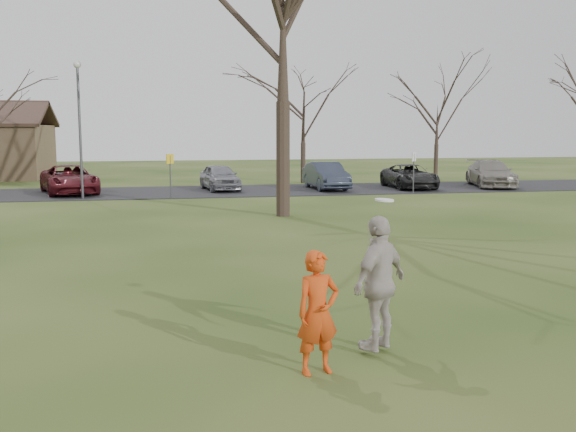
% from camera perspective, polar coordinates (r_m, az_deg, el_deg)
% --- Properties ---
extents(ground, '(120.00, 120.00, 0.00)m').
position_cam_1_polar(ground, '(9.23, 4.97, -12.57)').
color(ground, '#1E380F').
rests_on(ground, ground).
extents(parking_strip, '(62.00, 6.50, 0.04)m').
position_cam_1_polar(parking_strip, '(33.55, -7.02, 2.19)').
color(parking_strip, black).
rests_on(parking_strip, ground).
extents(player_defender, '(0.67, 0.51, 1.64)m').
position_cam_1_polar(player_defender, '(8.49, 2.67, -8.55)').
color(player_defender, '#CB3F10').
rests_on(player_defender, ground).
extents(car_2, '(3.63, 5.52, 1.41)m').
position_cam_1_polar(car_2, '(33.70, -18.82, 3.10)').
color(car_2, '#53131A').
rests_on(car_2, parking_strip).
extents(car_4, '(2.15, 4.19, 1.36)m').
position_cam_1_polar(car_4, '(34.03, -6.07, 3.46)').
color(car_4, gray).
rests_on(car_4, parking_strip).
extents(car_5, '(1.70, 4.42, 1.44)m').
position_cam_1_polar(car_5, '(34.35, 3.38, 3.59)').
color(car_5, '#2C3342').
rests_on(car_5, parking_strip).
extents(car_6, '(2.28, 4.66, 1.28)m').
position_cam_1_polar(car_6, '(35.55, 10.74, 3.48)').
color(car_6, black).
rests_on(car_6, parking_strip).
extents(car_7, '(3.25, 5.35, 1.45)m').
position_cam_1_polar(car_7, '(37.67, 17.54, 3.62)').
color(car_7, gray).
rests_on(car_7, parking_strip).
extents(catching_play, '(1.18, 1.05, 2.14)m').
position_cam_1_polar(catching_play, '(9.24, 8.12, -5.87)').
color(catching_play, '#B5AAA2').
rests_on(catching_play, ground).
extents(lamp_post, '(0.34, 0.34, 6.27)m').
position_cam_1_polar(lamp_post, '(31.02, -18.04, 8.73)').
color(lamp_post, '#47474C').
rests_on(lamp_post, ground).
extents(sign_yellow, '(0.35, 0.35, 2.08)m').
position_cam_1_polar(sign_yellow, '(30.36, -10.41, 4.26)').
color(sign_yellow, '#47474C').
rests_on(sign_yellow, ground).
extents(sign_white, '(0.35, 0.35, 2.08)m').
position_cam_1_polar(sign_white, '(32.81, 11.10, 4.48)').
color(sign_white, '#47474C').
rests_on(sign_white, ground).
extents(big_tree, '(9.00, 9.00, 14.00)m').
position_cam_1_polar(big_tree, '(24.04, -0.46, 16.79)').
color(big_tree, '#352821').
rests_on(big_tree, ground).
extents(small_tree_row, '(55.00, 5.90, 8.50)m').
position_cam_1_polar(small_tree_row, '(38.98, -1.17, 8.70)').
color(small_tree_row, '#352821').
rests_on(small_tree_row, ground).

